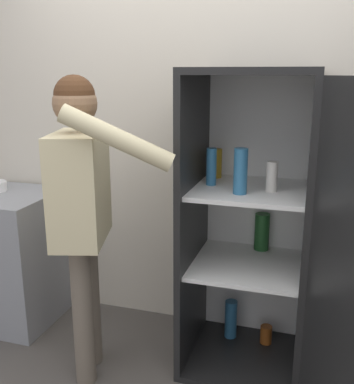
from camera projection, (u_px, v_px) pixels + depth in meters
The scene contains 4 objects.
wall_back at pixel (206, 134), 2.79m from camera, with size 7.00×0.06×2.55m.
refrigerator at pixel (266, 233), 2.35m from camera, with size 0.94×1.26×1.67m.
person at pixel (82, 195), 2.30m from camera, with size 0.73×0.56×1.64m.
counter at pixel (13, 257), 3.03m from camera, with size 0.57×0.60×0.88m.
Camera 1 is at (0.65, -1.73, 1.65)m, focal length 42.00 mm.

